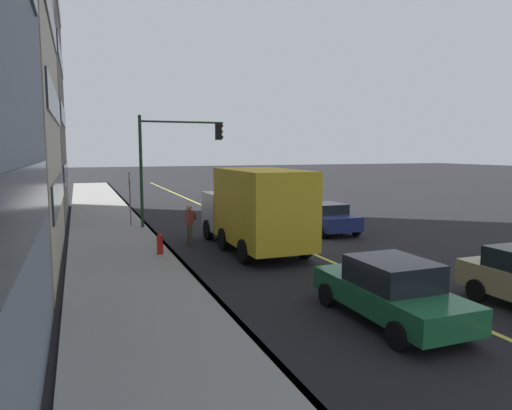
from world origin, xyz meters
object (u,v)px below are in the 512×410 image
at_px(car_black, 273,205).
at_px(truck_yellow, 256,208).
at_px(pedestrian_with_backpack, 190,221).
at_px(street_sign_post, 130,195).
at_px(fire_hydrant, 160,246).
at_px(car_green, 390,290).
at_px(car_navy, 325,218).
at_px(traffic_light_mast, 174,151).

relative_size(car_black, truck_yellow, 0.60).
height_order(car_black, pedestrian_with_backpack, pedestrian_with_backpack).
xyz_separation_m(street_sign_post, fire_hydrant, (-7.46, -0.30, -1.27)).
height_order(car_green, car_navy, car_green).
height_order(car_green, street_sign_post, street_sign_post).
height_order(car_navy, street_sign_post, street_sign_post).
height_order(car_green, fire_hydrant, car_green).
bearing_deg(car_black, pedestrian_with_backpack, 133.19).
xyz_separation_m(truck_yellow, street_sign_post, (7.51, 4.18, -0.01)).
distance_m(truck_yellow, pedestrian_with_backpack, 3.23).
bearing_deg(car_green, car_navy, -22.16).
bearing_deg(pedestrian_with_backpack, street_sign_post, 20.48).
bearing_deg(car_green, car_black, -13.77).
xyz_separation_m(car_navy, pedestrian_with_backpack, (-0.38, 6.92, 0.26)).
distance_m(traffic_light_mast, fire_hydrant, 7.72).
xyz_separation_m(car_black, fire_hydrant, (-8.30, 8.18, -0.29)).
distance_m(pedestrian_with_backpack, street_sign_post, 5.67).
relative_size(pedestrian_with_backpack, street_sign_post, 0.59).
height_order(street_sign_post, fire_hydrant, street_sign_post).
height_order(pedestrian_with_backpack, fire_hydrant, pedestrian_with_backpack).
bearing_deg(truck_yellow, car_green, -178.99).
bearing_deg(car_black, car_green, 166.23).
relative_size(car_green, truck_yellow, 0.60).
bearing_deg(pedestrian_with_backpack, truck_yellow, -135.31).
bearing_deg(truck_yellow, street_sign_post, 29.12).
distance_m(car_green, car_black, 17.43).
xyz_separation_m(car_navy, street_sign_post, (4.89, 8.89, 0.98)).
bearing_deg(car_green, traffic_light_mast, 8.05).
bearing_deg(car_black, car_navy, -175.91).
relative_size(car_black, fire_hydrant, 4.61).
xyz_separation_m(car_black, pedestrian_with_backpack, (-6.11, 6.51, 0.26)).
xyz_separation_m(pedestrian_with_backpack, street_sign_post, (5.27, 1.97, 0.71)).
relative_size(car_green, traffic_light_mast, 0.75).
height_order(car_navy, car_black, car_black).
xyz_separation_m(car_black, street_sign_post, (-0.84, 8.48, 0.98)).
bearing_deg(car_navy, car_green, 157.84).
distance_m(car_navy, street_sign_post, 10.19).
bearing_deg(car_navy, truck_yellow, 119.10).
bearing_deg(car_navy, car_black, 4.09).
bearing_deg(street_sign_post, car_navy, -118.81).
distance_m(car_navy, traffic_light_mast, 8.48).
bearing_deg(truck_yellow, traffic_light_mast, 16.76).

